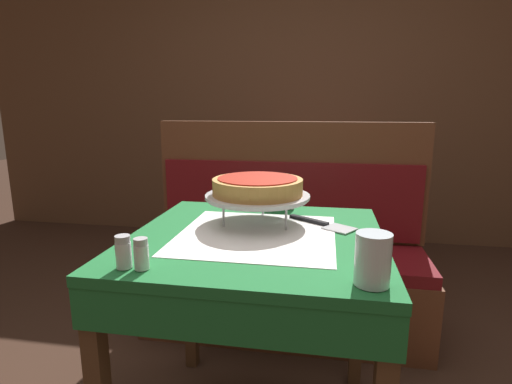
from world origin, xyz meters
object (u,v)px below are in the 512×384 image
at_px(pizza_pan_stand, 257,197).
at_px(water_glass_near, 373,259).
at_px(pizza_server, 322,224).
at_px(napkin_holder, 282,197).
at_px(deep_dish_pizza, 258,186).
at_px(dining_table_front, 257,262).
at_px(condiment_caddy, 320,154).
at_px(booth_bench, 285,270).
at_px(salt_shaker, 123,252).
at_px(dining_table_rear, 315,173).
at_px(pepper_shaker, 141,254).

distance_m(pizza_pan_stand, water_glass_near, 0.56).
distance_m(pizza_server, napkin_holder, 0.27).
relative_size(deep_dish_pizza, napkin_holder, 3.11).
bearing_deg(dining_table_front, condiment_caddy, 84.96).
xyz_separation_m(napkin_holder, condiment_caddy, (0.13, 1.56, 0.00)).
bearing_deg(pizza_server, booth_bench, 106.30).
bearing_deg(water_glass_near, salt_shaker, -179.24).
distance_m(napkin_holder, condiment_caddy, 1.56).
bearing_deg(dining_table_rear, pizza_server, -87.44).
xyz_separation_m(booth_bench, deep_dish_pizza, (-0.03, -0.66, 0.58)).
distance_m(deep_dish_pizza, pizza_server, 0.26).
xyz_separation_m(dining_table_rear, water_glass_near, (0.19, -2.14, 0.15)).
bearing_deg(dining_table_front, booth_bench, 88.76).
xyz_separation_m(booth_bench, napkin_holder, (0.03, -0.43, 0.49)).
distance_m(dining_table_front, salt_shaker, 0.46).
xyz_separation_m(pizza_server, napkin_holder, (-0.16, 0.22, 0.04)).
relative_size(dining_table_front, napkin_holder, 7.99).
distance_m(pizza_pan_stand, pizza_server, 0.24).
bearing_deg(dining_table_front, salt_shaker, -130.80).
bearing_deg(pizza_pan_stand, dining_table_front, -81.56).
bearing_deg(pizza_pan_stand, water_glass_near, -52.20).
bearing_deg(pepper_shaker, condiment_caddy, 79.77).
height_order(water_glass_near, salt_shaker, water_glass_near).
bearing_deg(pizza_pan_stand, napkin_holder, 75.43).
relative_size(dining_table_front, water_glass_near, 6.53).
bearing_deg(salt_shaker, napkin_holder, 64.43).
xyz_separation_m(deep_dish_pizza, condiment_caddy, (0.19, 1.79, -0.09)).
bearing_deg(condiment_caddy, napkin_holder, -94.61).
height_order(salt_shaker, pepper_shaker, salt_shaker).
relative_size(pizza_server, water_glass_near, 1.96).
height_order(booth_bench, deep_dish_pizza, booth_bench).
bearing_deg(dining_table_front, pizza_pan_stand, 98.44).
xyz_separation_m(dining_table_front, deep_dish_pizza, (-0.02, 0.12, 0.23)).
height_order(dining_table_front, water_glass_near, water_glass_near).
bearing_deg(pizza_server, water_glass_near, -75.54).
height_order(dining_table_front, condiment_caddy, condiment_caddy).
bearing_deg(condiment_caddy, deep_dish_pizza, -95.94).
distance_m(water_glass_near, pepper_shaker, 0.56).
bearing_deg(booth_bench, dining_table_front, -91.24).
bearing_deg(pepper_shaker, dining_table_rear, 80.34).
bearing_deg(dining_table_rear, deep_dish_pizza, -94.97).
distance_m(salt_shaker, napkin_holder, 0.76).
bearing_deg(pepper_shaker, napkin_holder, 67.78).
distance_m(dining_table_front, water_glass_near, 0.48).
relative_size(pizza_server, napkin_holder, 2.40).
relative_size(dining_table_front, deep_dish_pizza, 2.57).
bearing_deg(booth_bench, dining_table_rear, 83.78).
bearing_deg(pepper_shaker, pizza_server, 46.63).
distance_m(booth_bench, condiment_caddy, 1.24).
xyz_separation_m(dining_table_front, condiment_caddy, (0.17, 1.91, 0.14)).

